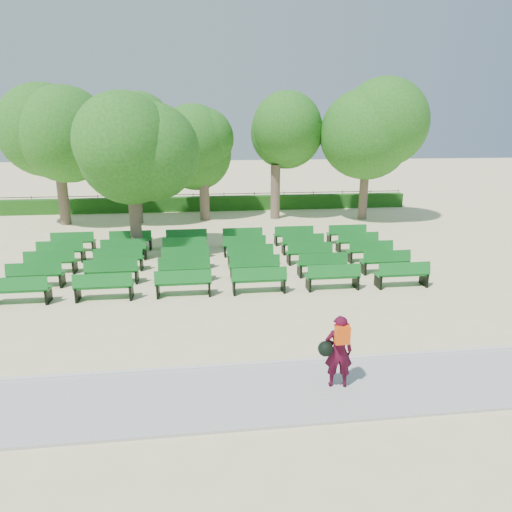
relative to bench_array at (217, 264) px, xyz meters
The scene contains 9 objects.
ground 1.52m from the bench_array, 89.23° to the right, with size 120.00×120.00×0.00m, color beige.
paving 8.92m from the bench_array, 89.87° to the right, with size 30.00×2.20×0.06m, color #ADAEA9.
curb 7.77m from the bench_array, 89.85° to the right, with size 30.00×0.12×0.10m, color silver.
hedge 12.49m from the bench_array, 89.91° to the left, with size 26.00×0.70×0.90m, color #1E5415.
fence 12.88m from the bench_array, 89.91° to the left, with size 26.00×0.10×1.02m, color black, non-canonical shape.
tree_line 8.48m from the bench_array, 89.86° to the left, with size 21.80×6.80×7.04m, color #286C1D, non-canonical shape.
bench_array is the anchor object (origin of this frame).
tree_among 5.37m from the bench_array, 151.19° to the left, with size 4.11×4.11×5.89m.
person 9.13m from the bench_array, 76.96° to the right, with size 0.75×0.48×1.56m.
Camera 1 is at (-0.66, -15.41, 5.22)m, focal length 32.00 mm.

